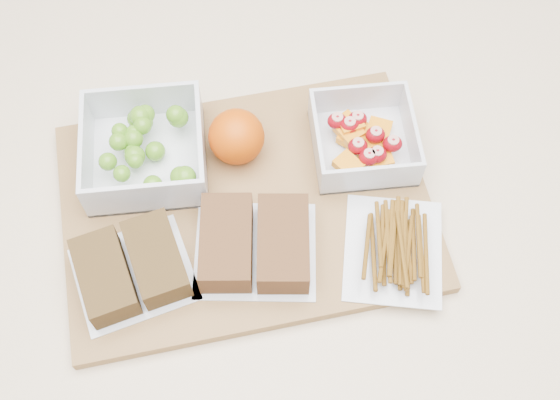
# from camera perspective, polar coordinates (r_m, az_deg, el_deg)

# --- Properties ---
(ground) EXTENTS (4.00, 4.00, 0.00)m
(ground) POSITION_cam_1_polar(r_m,az_deg,el_deg) (1.67, -0.34, -15.23)
(ground) COLOR gray
(ground) RESTS_ON ground
(counter) EXTENTS (1.20, 0.90, 0.90)m
(counter) POSITION_cam_1_polar(r_m,az_deg,el_deg) (1.24, -0.46, -10.69)
(counter) COLOR beige
(counter) RESTS_ON ground
(cutting_board) EXTENTS (0.45, 0.34, 0.02)m
(cutting_board) POSITION_cam_1_polar(r_m,az_deg,el_deg) (0.82, -2.75, -0.49)
(cutting_board) COLOR olive
(cutting_board) RESTS_ON counter
(grape_container) EXTENTS (0.14, 0.14, 0.06)m
(grape_container) POSITION_cam_1_polar(r_m,az_deg,el_deg) (0.83, -10.76, 4.13)
(grape_container) COLOR silver
(grape_container) RESTS_ON cutting_board
(fruit_container) EXTENTS (0.12, 0.12, 0.05)m
(fruit_container) POSITION_cam_1_polar(r_m,az_deg,el_deg) (0.83, 6.76, 4.84)
(fruit_container) COLOR silver
(fruit_container) RESTS_ON cutting_board
(orange) EXTENTS (0.07, 0.07, 0.07)m
(orange) POSITION_cam_1_polar(r_m,az_deg,el_deg) (0.82, -3.56, 5.16)
(orange) COLOR #D64D05
(orange) RESTS_ON cutting_board
(sandwich_bag_left) EXTENTS (0.15, 0.14, 0.04)m
(sandwich_bag_left) POSITION_cam_1_polar(r_m,az_deg,el_deg) (0.77, -12.01, -5.45)
(sandwich_bag_left) COLOR silver
(sandwich_bag_left) RESTS_ON cutting_board
(sandwich_bag_center) EXTENTS (0.15, 0.13, 0.04)m
(sandwich_bag_center) POSITION_cam_1_polar(r_m,az_deg,el_deg) (0.76, -2.06, -3.57)
(sandwich_bag_center) COLOR silver
(sandwich_bag_center) RESTS_ON cutting_board
(pretzel_bag) EXTENTS (0.13, 0.15, 0.03)m
(pretzel_bag) POSITION_cam_1_polar(r_m,az_deg,el_deg) (0.78, 9.31, -3.67)
(pretzel_bag) COLOR silver
(pretzel_bag) RESTS_ON cutting_board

